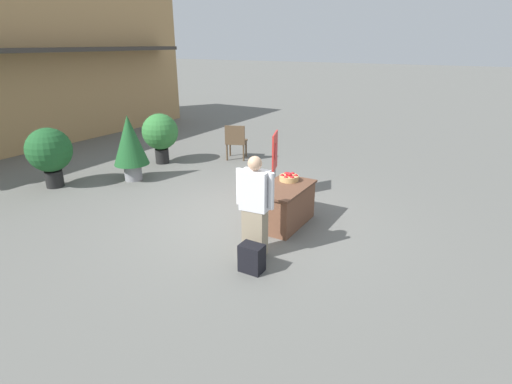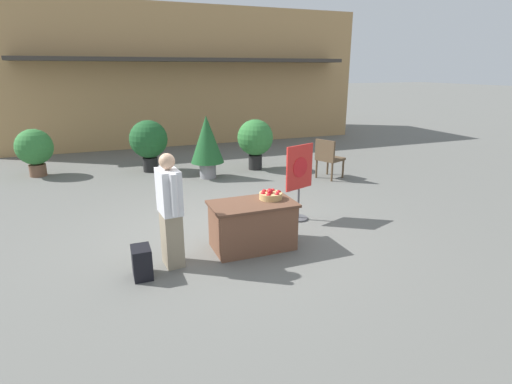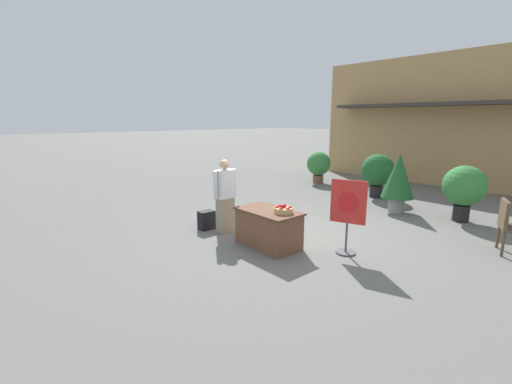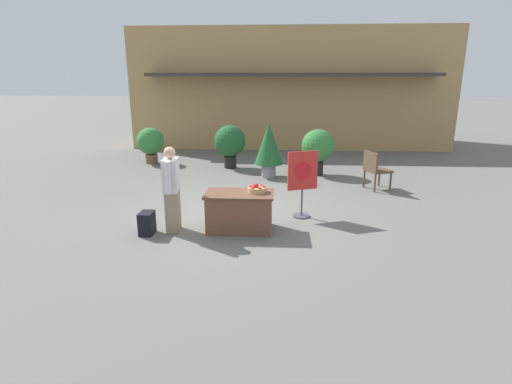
{
  "view_description": "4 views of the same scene",
  "coord_description": "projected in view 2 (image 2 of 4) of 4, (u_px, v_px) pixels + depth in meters",
  "views": [
    {
      "loc": [
        -5.86,
        -3.66,
        3.11
      ],
      "look_at": [
        -0.12,
        -0.31,
        0.62
      ],
      "focal_mm": 28.0,
      "sensor_mm": 36.0,
      "label": 1
    },
    {
      "loc": [
        -1.87,
        -6.0,
        2.63
      ],
      "look_at": [
        0.24,
        -0.6,
        0.84
      ],
      "focal_mm": 28.0,
      "sensor_mm": 36.0,
      "label": 2
    },
    {
      "loc": [
        4.71,
        -5.06,
        2.43
      ],
      "look_at": [
        -0.41,
        -0.59,
        0.97
      ],
      "focal_mm": 24.0,
      "sensor_mm": 36.0,
      "label": 3
    },
    {
      "loc": [
        0.86,
        -7.8,
        2.75
      ],
      "look_at": [
        0.39,
        0.09,
        0.51
      ],
      "focal_mm": 28.0,
      "sensor_mm": 36.0,
      "label": 4
    }
  ],
  "objects": [
    {
      "name": "ground_plane",
      "position": [
        230.0,
        231.0,
        6.77
      ],
      "size": [
        120.0,
        120.0,
        0.0
      ],
      "primitive_type": "plane",
      "color": "slate"
    },
    {
      "name": "storefront_building",
      "position": [
        180.0,
        76.0,
        15.44
      ],
      "size": [
        12.73,
        4.86,
        4.7
      ],
      "color": "tan",
      "rests_on": "ground_plane"
    },
    {
      "name": "display_table",
      "position": [
        253.0,
        225.0,
        6.04
      ],
      "size": [
        1.27,
        0.74,
        0.72
      ],
      "color": "brown",
      "rests_on": "ground_plane"
    },
    {
      "name": "apple_basket",
      "position": [
        271.0,
        195.0,
        6.09
      ],
      "size": [
        0.35,
        0.35,
        0.16
      ],
      "color": "tan",
      "rests_on": "display_table"
    },
    {
      "name": "person_visitor",
      "position": [
        170.0,
        210.0,
        5.38
      ],
      "size": [
        0.3,
        0.61,
        1.59
      ],
      "rotation": [
        0.0,
        0.0,
        0.1
      ],
      "color": "gray",
      "rests_on": "ground_plane"
    },
    {
      "name": "backpack",
      "position": [
        142.0,
        262.0,
        5.22
      ],
      "size": [
        0.24,
        0.34,
        0.42
      ],
      "color": "black",
      "rests_on": "ground_plane"
    },
    {
      "name": "poster_board",
      "position": [
        299.0,
        179.0,
        7.08
      ],
      "size": [
        0.61,
        0.36,
        1.37
      ],
      "rotation": [
        0.0,
        0.0,
        -1.22
      ],
      "color": "#4C4C51",
      "rests_on": "ground_plane"
    },
    {
      "name": "patio_chair",
      "position": [
        328.0,
        156.0,
        9.83
      ],
      "size": [
        0.72,
        0.72,
        0.99
      ],
      "rotation": [
        0.0,
        0.0,
        0.4
      ],
      "color": "brown",
      "rests_on": "ground_plane"
    },
    {
      "name": "potted_plant_near_left",
      "position": [
        149.0,
        141.0,
        10.45
      ],
      "size": [
        0.99,
        0.99,
        1.36
      ],
      "color": "black",
      "rests_on": "ground_plane"
    },
    {
      "name": "potted_plant_far_right",
      "position": [
        207.0,
        142.0,
        9.81
      ],
      "size": [
        0.82,
        0.82,
        1.55
      ],
      "color": "gray",
      "rests_on": "ground_plane"
    },
    {
      "name": "potted_plant_near_right",
      "position": [
        34.0,
        148.0,
        10.02
      ],
      "size": [
        0.9,
        0.9,
        1.2
      ],
      "color": "brown",
      "rests_on": "ground_plane"
    },
    {
      "name": "potted_plant_far_left",
      "position": [
        255.0,
        139.0,
        10.67
      ],
      "size": [
        0.96,
        0.96,
        1.35
      ],
      "color": "black",
      "rests_on": "ground_plane"
    }
  ]
}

